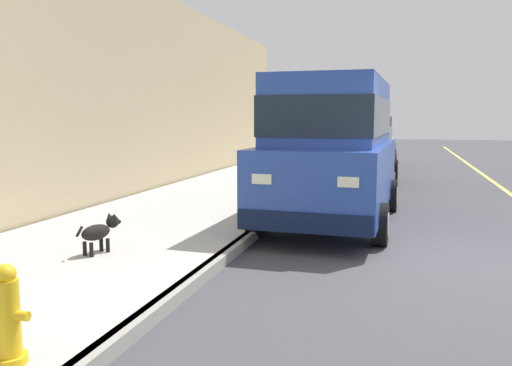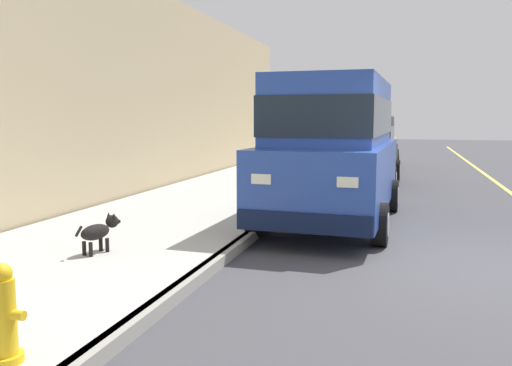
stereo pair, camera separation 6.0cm
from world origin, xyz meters
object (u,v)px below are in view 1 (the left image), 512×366
Objects in this scene: fire_hydrant at (8,318)px; dog_black at (100,231)px; car_blue_van at (333,145)px; car_black_hatchback at (361,150)px; car_tan_sedan at (369,142)px.

dog_black is at bearing 110.38° from fire_hydrant.
car_blue_van is 5.69m from car_black_hatchback.
car_tan_sedan is at bearing 90.06° from car_blue_van.
car_blue_van is at bearing 53.73° from dog_black.
fire_hydrant is (-1.46, -6.33, -0.92)m from car_blue_van.
car_black_hatchback is at bearing 89.16° from car_blue_van.
car_tan_sedan is 14.30m from dog_black.
fire_hydrant is (1.07, -2.88, 0.05)m from dog_black.
fire_hydrant is at bearing -69.62° from dog_black.
car_black_hatchback is 5.30× the size of fire_hydrant.
car_blue_van reaches higher than car_tan_sedan.
car_black_hatchback is at bearing 82.65° from fire_hydrant.
car_black_hatchback is 9.51m from dog_black.
car_blue_van is 6.84× the size of fire_hydrant.
car_blue_van is at bearing 76.98° from fire_hydrant.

